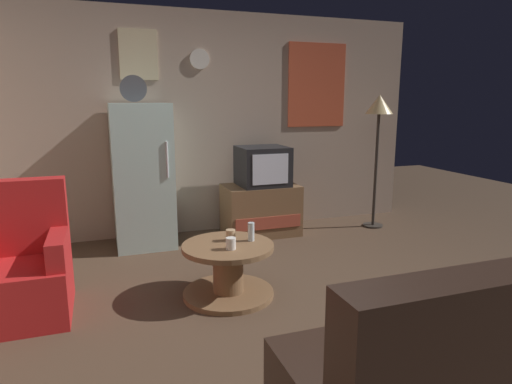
% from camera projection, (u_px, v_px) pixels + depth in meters
% --- Properties ---
extents(ground_plane, '(12.00, 12.00, 0.00)m').
position_uv_depth(ground_plane, '(289.00, 321.00, 3.13)').
color(ground_plane, '#4C3828').
extents(wall_with_art, '(5.20, 0.12, 2.50)m').
position_uv_depth(wall_with_art, '(207.00, 124.00, 5.14)').
color(wall_with_art, tan).
rests_on(wall_with_art, ground_plane).
extents(fridge, '(0.60, 0.62, 1.77)m').
position_uv_depth(fridge, '(142.00, 176.00, 4.64)').
color(fridge, silver).
rests_on(fridge, ground_plane).
extents(tv_stand, '(0.84, 0.53, 0.58)m').
position_uv_depth(tv_stand, '(261.00, 210.00, 5.11)').
color(tv_stand, brown).
rests_on(tv_stand, ground_plane).
extents(crt_tv, '(0.54, 0.51, 0.44)m').
position_uv_depth(crt_tv, '(263.00, 166.00, 5.02)').
color(crt_tv, black).
rests_on(crt_tv, tv_stand).
extents(standing_lamp, '(0.32, 0.32, 1.59)m').
position_uv_depth(standing_lamp, '(379.00, 115.00, 5.22)').
color(standing_lamp, '#332D28').
rests_on(standing_lamp, ground_plane).
extents(coffee_table, '(0.72, 0.72, 0.43)m').
position_uv_depth(coffee_table, '(228.00, 270.00, 3.50)').
color(coffee_table, brown).
rests_on(coffee_table, ground_plane).
extents(wine_glass, '(0.05, 0.05, 0.15)m').
position_uv_depth(wine_glass, '(251.00, 232.00, 3.53)').
color(wine_glass, silver).
rests_on(wine_glass, coffee_table).
extents(mug_ceramic_white, '(0.08, 0.08, 0.09)m').
position_uv_depth(mug_ceramic_white, '(231.00, 243.00, 3.33)').
color(mug_ceramic_white, silver).
rests_on(mug_ceramic_white, coffee_table).
extents(mug_ceramic_tan, '(0.08, 0.08, 0.09)m').
position_uv_depth(mug_ceramic_tan, '(231.00, 235.00, 3.54)').
color(mug_ceramic_tan, tan).
rests_on(mug_ceramic_tan, coffee_table).
extents(armchair, '(0.68, 0.68, 0.96)m').
position_uv_depth(armchair, '(19.00, 270.00, 3.18)').
color(armchair, red).
rests_on(armchair, ground_plane).
extents(couch, '(1.70, 0.80, 0.92)m').
position_uv_depth(couch, '(476.00, 375.00, 2.01)').
color(couch, black).
rests_on(couch, ground_plane).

